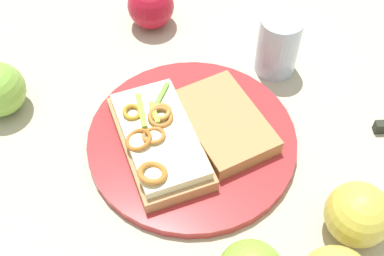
{
  "coord_description": "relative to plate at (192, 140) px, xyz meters",
  "views": [
    {
      "loc": [
        -0.23,
        0.32,
        0.55
      ],
      "look_at": [
        0.0,
        0.0,
        0.04
      ],
      "focal_mm": 45.78,
      "sensor_mm": 36.0,
      "label": 1
    }
  ],
  "objects": [
    {
      "name": "bread_slice_side",
      "position": [
        -0.02,
        -0.04,
        0.02
      ],
      "size": [
        0.17,
        0.15,
        0.02
      ],
      "primitive_type": "cube",
      "rotation": [
        0.0,
        0.0,
        5.83
      ],
      "color": "#AE8350",
      "rests_on": "plate"
    },
    {
      "name": "drinking_glass",
      "position": [
        -0.02,
        -0.19,
        0.04
      ],
      "size": [
        0.06,
        0.06,
        0.1
      ],
      "primitive_type": "cylinder",
      "color": "silver",
      "rests_on": "ground_plane"
    },
    {
      "name": "plate",
      "position": [
        0.0,
        0.0,
        0.0
      ],
      "size": [
        0.29,
        0.29,
        0.02
      ],
      "primitive_type": "cylinder",
      "color": "#B43033",
      "rests_on": "ground_plane"
    },
    {
      "name": "apple_2",
      "position": [
        -0.23,
        -0.01,
        0.03
      ],
      "size": [
        0.11,
        0.11,
        0.08
      ],
      "primitive_type": "sphere",
      "rotation": [
        0.0,
        0.0,
        5.45
      ],
      "color": "gold",
      "rests_on": "ground_plane"
    },
    {
      "name": "apple_3",
      "position": [
        0.2,
        -0.16,
        0.03
      ],
      "size": [
        0.11,
        0.11,
        0.08
      ],
      "primitive_type": "sphere",
      "rotation": [
        0.0,
        0.0,
        2.59
      ],
      "color": "#AB1427",
      "rests_on": "ground_plane"
    },
    {
      "name": "ground_plane",
      "position": [
        0.0,
        0.0,
        -0.01
      ],
      "size": [
        2.0,
        2.0,
        0.0
      ],
      "primitive_type": "plane",
      "color": "#BEAF96",
      "rests_on": "ground"
    },
    {
      "name": "sandwich",
      "position": [
        0.03,
        0.04,
        0.03
      ],
      "size": [
        0.2,
        0.18,
        0.05
      ],
      "rotation": [
        0.0,
        0.0,
        5.71
      ],
      "color": "tan",
      "rests_on": "plate"
    }
  ]
}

